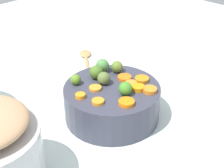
# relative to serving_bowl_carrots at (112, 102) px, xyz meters

# --- Properties ---
(tabletop) EXTENTS (2.40, 2.40, 0.02)m
(tabletop) POSITION_rel_serving_bowl_carrots_xyz_m (-0.03, 0.04, -0.06)
(tabletop) COLOR silver
(tabletop) RESTS_ON ground
(serving_bowl_carrots) EXTENTS (0.26, 0.26, 0.10)m
(serving_bowl_carrots) POSITION_rel_serving_bowl_carrots_xyz_m (0.00, 0.00, 0.00)
(serving_bowl_carrots) COLOR #393A49
(serving_bowl_carrots) RESTS_ON tabletop
(carrot_slice_0) EXTENTS (0.04, 0.04, 0.01)m
(carrot_slice_0) POSITION_rel_serving_bowl_carrots_xyz_m (-0.03, -0.08, 0.05)
(carrot_slice_0) COLOR orange
(carrot_slice_0) RESTS_ON serving_bowl_carrots
(carrot_slice_1) EXTENTS (0.04, 0.04, 0.01)m
(carrot_slice_1) POSITION_rel_serving_bowl_carrots_xyz_m (-0.03, 0.08, 0.05)
(carrot_slice_1) COLOR orange
(carrot_slice_1) RESTS_ON serving_bowl_carrots
(carrot_slice_2) EXTENTS (0.04, 0.04, 0.01)m
(carrot_slice_2) POSITION_rel_serving_bowl_carrots_xyz_m (-0.02, -0.04, 0.05)
(carrot_slice_2) COLOR orange
(carrot_slice_2) RESTS_ON serving_bowl_carrots
(carrot_slice_3) EXTENTS (0.04, 0.04, 0.01)m
(carrot_slice_3) POSITION_rel_serving_bowl_carrots_xyz_m (-0.06, -0.04, 0.05)
(carrot_slice_3) COLOR orange
(carrot_slice_3) RESTS_ON serving_bowl_carrots
(carrot_slice_4) EXTENTS (0.05, 0.05, 0.01)m
(carrot_slice_4) POSITION_rel_serving_bowl_carrots_xyz_m (0.01, -0.06, 0.05)
(carrot_slice_4) COLOR orange
(carrot_slice_4) RESTS_ON serving_bowl_carrots
(carrot_slice_5) EXTENTS (0.03, 0.03, 0.01)m
(carrot_slice_5) POSITION_rel_serving_bowl_carrots_xyz_m (0.02, 0.09, 0.05)
(carrot_slice_5) COLOR orange
(carrot_slice_5) RESTS_ON serving_bowl_carrots
(carrot_slice_6) EXTENTS (0.04, 0.04, 0.01)m
(carrot_slice_6) POSITION_rel_serving_bowl_carrots_xyz_m (0.02, 0.03, 0.05)
(carrot_slice_6) COLOR orange
(carrot_slice_6) RESTS_ON serving_bowl_carrots
(carrot_slice_7) EXTENTS (0.05, 0.05, 0.01)m
(carrot_slice_7) POSITION_rel_serving_bowl_carrots_xyz_m (-0.09, -0.05, 0.05)
(carrot_slice_7) COLOR orange
(carrot_slice_7) RESTS_ON serving_bowl_carrots
(carrot_slice_8) EXTENTS (0.05, 0.05, 0.01)m
(carrot_slice_8) POSITION_rel_serving_bowl_carrots_xyz_m (-0.08, 0.03, 0.05)
(carrot_slice_8) COLOR orange
(carrot_slice_8) RESTS_ON serving_bowl_carrots
(brussels_sprout_0) EXTENTS (0.04, 0.04, 0.04)m
(brussels_sprout_0) POSITION_rel_serving_bowl_carrots_xyz_m (-0.05, 0.00, 0.07)
(brussels_sprout_0) COLOR #428527
(brussels_sprout_0) RESTS_ON serving_bowl_carrots
(brussels_sprout_1) EXTENTS (0.04, 0.04, 0.04)m
(brussels_sprout_1) POSITION_rel_serving_bowl_carrots_xyz_m (0.06, -0.00, 0.07)
(brussels_sprout_1) COLOR #496B24
(brussels_sprout_1) RESTS_ON serving_bowl_carrots
(brussels_sprout_2) EXTENTS (0.04, 0.04, 0.04)m
(brussels_sprout_2) POSITION_rel_serving_bowl_carrots_xyz_m (0.03, 0.00, 0.07)
(brussels_sprout_2) COLOR #596B35
(brussels_sprout_2) RESTS_ON serving_bowl_carrots
(brussels_sprout_3) EXTENTS (0.04, 0.04, 0.04)m
(brussels_sprout_3) POSITION_rel_serving_bowl_carrots_xyz_m (0.08, -0.04, 0.07)
(brussels_sprout_3) COLOR #4D8341
(brussels_sprout_3) RESTS_ON serving_bowl_carrots
(brussels_sprout_4) EXTENTS (0.03, 0.03, 0.03)m
(brussels_sprout_4) POSITION_rel_serving_bowl_carrots_xyz_m (0.08, 0.06, 0.06)
(brussels_sprout_4) COLOR #598024
(brussels_sprout_4) RESTS_ON serving_bowl_carrots
(brussels_sprout_5) EXTENTS (0.03, 0.03, 0.03)m
(brussels_sprout_5) POSITION_rel_serving_bowl_carrots_xyz_m (0.05, -0.07, 0.06)
(brussels_sprout_5) COLOR #5B762C
(brussels_sprout_5) RESTS_ON serving_bowl_carrots
(wooden_spoon) EXTENTS (0.25, 0.20, 0.01)m
(wooden_spoon) POSITION_rel_serving_bowl_carrots_xyz_m (0.31, -0.18, -0.04)
(wooden_spoon) COLOR tan
(wooden_spoon) RESTS_ON tabletop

